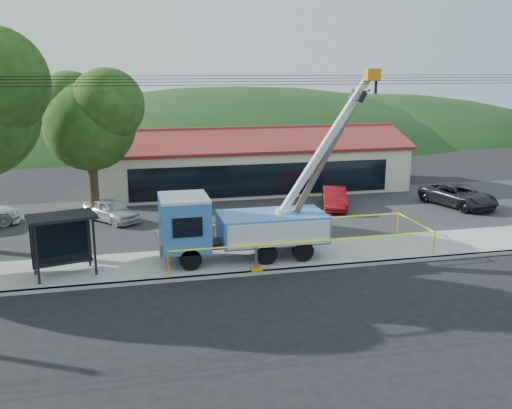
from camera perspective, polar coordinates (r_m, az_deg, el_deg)
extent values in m
plane|color=black|center=(23.47, 0.55, -8.81)|extent=(120.00, 120.00, 0.00)
cube|color=#A7A69C|center=(25.34, -0.58, -6.89)|extent=(60.00, 0.25, 0.15)
cube|color=#A7A69C|center=(27.09, -1.45, -5.51)|extent=(60.00, 4.00, 0.15)
cube|color=#28282B|center=(34.63, -4.14, -1.31)|extent=(60.00, 12.00, 0.10)
cube|color=beige|center=(42.70, -0.56, 3.85)|extent=(22.00, 8.00, 3.40)
cube|color=black|center=(38.90, 0.73, 2.47)|extent=(18.04, 0.08, 2.21)
cube|color=maroon|center=(40.44, 0.05, 6.45)|extent=(22.50, 4.53, 1.52)
cube|color=maroon|center=(44.32, -1.14, 7.08)|extent=(22.50, 4.53, 1.52)
cube|color=maroon|center=(42.30, -0.57, 7.66)|extent=(22.50, 0.30, 0.25)
cylinder|color=#332316|center=(34.81, -15.92, 1.73)|extent=(0.56, 0.56, 4.18)
sphere|color=#19360E|center=(34.28, -16.31, 7.64)|extent=(5.25, 5.25, 5.25)
sphere|color=#19360E|center=(34.97, -18.10, 9.19)|extent=(4.20, 4.20, 4.20)
sphere|color=#19360E|center=(33.45, -14.69, 9.57)|extent=(4.20, 4.20, 4.20)
ellipsoid|color=black|center=(77.23, -20.48, 6.12)|extent=(78.40, 56.00, 28.00)
ellipsoid|color=black|center=(78.08, -1.86, 7.05)|extent=(89.60, 64.00, 32.00)
ellipsoid|color=black|center=(84.27, 11.71, 7.26)|extent=(72.80, 52.00, 26.00)
cylinder|color=black|center=(24.72, -1.14, 11.88)|extent=(60.00, 0.02, 0.02)
cylinder|color=black|center=(25.21, -1.38, 12.18)|extent=(60.00, 0.02, 0.02)
cylinder|color=black|center=(25.69, -1.61, 12.48)|extent=(60.00, 0.02, 0.02)
cylinder|color=black|center=(26.08, -1.80, 12.76)|extent=(60.00, 0.02, 0.02)
cylinder|color=black|center=(25.52, -6.57, -5.45)|extent=(0.98, 0.33, 0.98)
cylinder|color=black|center=(27.68, -7.12, -3.94)|extent=(0.98, 0.33, 0.98)
cylinder|color=black|center=(26.11, 1.05, -4.92)|extent=(0.98, 0.33, 0.98)
cylinder|color=black|center=(28.22, -0.08, -3.49)|extent=(0.98, 0.33, 0.98)
cylinder|color=black|center=(26.57, 4.70, -4.64)|extent=(0.98, 0.33, 0.98)
cylinder|color=black|center=(28.64, 3.32, -3.25)|extent=(0.98, 0.33, 0.98)
cube|color=black|center=(26.94, -0.88, -3.72)|extent=(7.17, 1.09, 0.27)
cube|color=#3678C1|center=(26.19, -7.18, -1.86)|extent=(2.17, 2.61, 2.28)
cube|color=silver|center=(25.90, -7.26, 0.69)|extent=(2.17, 2.61, 0.13)
cube|color=black|center=(26.07, -9.45, -1.64)|extent=(0.09, 1.96, 0.98)
cube|color=gray|center=(26.36, -9.59, -3.82)|extent=(0.16, 2.50, 0.54)
cube|color=#3678C1|center=(27.02, 1.59, -2.23)|extent=(5.00, 2.61, 1.30)
cylinder|color=silver|center=(27.03, 2.71, -1.16)|extent=(0.76, 0.76, 0.65)
cube|color=silver|center=(27.00, 7.02, 6.11)|extent=(4.37, 0.30, 6.43)
cube|color=gray|center=(27.08, 7.69, 6.69)|extent=(2.63, 0.20, 3.87)
cube|color=orange|center=(27.35, 11.53, 12.62)|extent=(0.65, 0.54, 0.54)
cube|color=orange|center=(25.46, 0.01, -6.47)|extent=(0.49, 0.49, 0.09)
cube|color=orange|center=(29.54, 3.73, -3.63)|extent=(0.49, 0.49, 0.09)
cylinder|color=brown|center=(27.14, 6.46, 3.82)|extent=(4.85, 0.31, 8.60)
cube|color=brown|center=(27.47, 10.51, 11.24)|extent=(0.16, 1.75, 0.16)
cylinder|color=black|center=(27.85, 9.71, 10.71)|extent=(0.54, 0.35, 0.59)
cylinder|color=black|center=(26.96, 10.51, 10.58)|extent=(0.54, 0.35, 0.59)
cylinder|color=black|center=(25.16, -21.07, -4.71)|extent=(0.13, 0.13, 2.55)
cylinder|color=black|center=(25.48, -15.84, -4.08)|extent=(0.13, 0.13, 2.55)
cylinder|color=black|center=(26.38, -21.40, -3.91)|extent=(0.13, 0.13, 2.55)
cylinder|color=black|center=(26.68, -16.41, -3.32)|extent=(0.13, 0.13, 2.55)
cube|color=black|center=(25.54, -18.90, -1.15)|extent=(3.10, 2.33, 0.13)
cube|color=black|center=(26.55, -18.91, -3.59)|extent=(2.49, 0.68, 2.13)
cube|color=black|center=(26.11, -18.56, -5.45)|extent=(2.37, 0.99, 0.09)
cylinder|color=orange|center=(25.07, -8.76, -5.77)|extent=(0.07, 0.07, 1.10)
cylinder|color=orange|center=(28.82, 17.37, -3.65)|extent=(0.07, 0.07, 1.10)
cylinder|color=orange|center=(31.97, 14.02, -1.75)|extent=(0.07, 0.07, 1.10)
cylinder|color=orange|center=(28.63, -9.36, -3.32)|extent=(0.07, 0.07, 1.10)
cube|color=#EBEB0C|center=(26.10, 5.28, -3.72)|extent=(12.72, 0.01, 0.07)
cube|color=#EBEB0C|center=(30.25, 15.67, -1.75)|extent=(0.01, 3.75, 0.07)
cube|color=#EBEB0C|center=(29.54, 3.00, -1.62)|extent=(12.72, 0.01, 0.07)
cube|color=#EBEB0C|center=(26.69, -9.12, -3.45)|extent=(0.01, 3.75, 0.07)
imported|color=#BABEC2|center=(34.59, -14.21, -1.80)|extent=(3.68, 4.07, 1.34)
imported|color=maroon|center=(36.97, 7.82, -0.52)|extent=(2.50, 4.29, 1.33)
imported|color=black|center=(39.41, 19.49, -0.30)|extent=(3.81, 5.73, 1.46)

